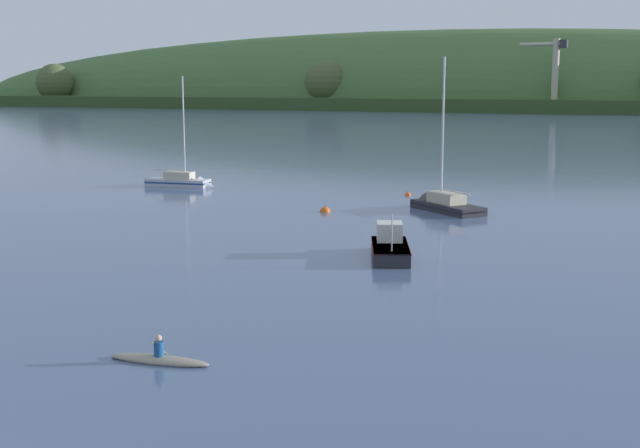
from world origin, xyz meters
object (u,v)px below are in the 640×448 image
canoe_with_paddler (159,359)px  mooring_buoy_midchannel (325,212)px  fishing_boat_moored (390,249)px  dockside_crane (554,77)px  sailboat_near_mooring (440,206)px  sailboat_midwater_white (184,184)px  mooring_buoy_far_upstream (408,195)px

canoe_with_paddler → mooring_buoy_midchannel: size_ratio=4.33×
fishing_boat_moored → canoe_with_paddler: size_ratio=1.55×
dockside_crane → sailboat_near_mooring: 202.35m
sailboat_near_mooring → mooring_buoy_midchannel: (-7.30, -3.66, -0.27)m
sailboat_midwater_white → mooring_buoy_midchannel: bearing=-33.8°
fishing_boat_moored → mooring_buoy_midchannel: fishing_boat_moored is taller
dockside_crane → sailboat_near_mooring: (12.44, -201.70, -10.38)m
fishing_boat_moored → mooring_buoy_midchannel: size_ratio=6.72×
fishing_boat_moored → canoe_with_paddler: bearing=154.3°
sailboat_near_mooring → fishing_boat_moored: (1.17, -16.50, 0.09)m
mooring_buoy_midchannel → dockside_crane: bearing=91.4°
sailboat_near_mooring → mooring_buoy_far_upstream: size_ratio=19.48×
dockside_crane → fishing_boat_moored: size_ratio=4.05×
dockside_crane → canoe_with_paddler: (11.40, -236.66, -10.54)m
dockside_crane → fishing_boat_moored: 218.86m
mooring_buoy_midchannel → sailboat_midwater_white: bearing=151.7°
sailboat_near_mooring → sailboat_midwater_white: (-23.72, 5.19, -0.07)m
sailboat_near_mooring → sailboat_midwater_white: sailboat_near_mooring is taller
dockside_crane → mooring_buoy_midchannel: bearing=94.7°
dockside_crane → mooring_buoy_far_upstream: (8.26, -194.98, -10.65)m
canoe_with_paddler → mooring_buoy_far_upstream: size_ratio=5.90×
sailboat_near_mooring → canoe_with_paddler: bearing=128.3°
sailboat_near_mooring → sailboat_midwater_white: 24.28m
sailboat_near_mooring → mooring_buoy_midchannel: bearing=66.6°
sailboat_near_mooring → canoe_with_paddler: (-1.04, -34.96, -0.17)m
sailboat_near_mooring → mooring_buoy_midchannel: size_ratio=14.29×
sailboat_midwater_white → canoe_with_paddler: 46.11m
canoe_with_paddler → dockside_crane: bearing=-92.4°
sailboat_midwater_white → mooring_buoy_far_upstream: bearing=-1.0°
fishing_boat_moored → mooring_buoy_midchannel: 15.38m
dockside_crane → sailboat_near_mooring: size_ratio=1.90×
dockside_crane → canoe_with_paddler: dockside_crane is taller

